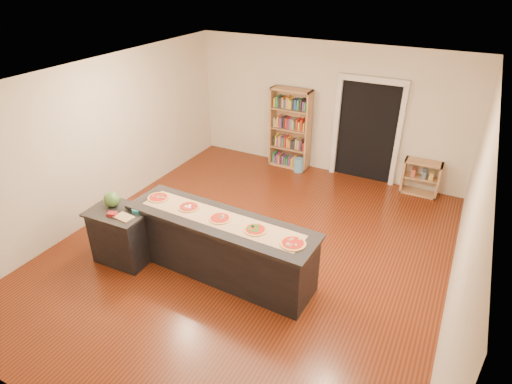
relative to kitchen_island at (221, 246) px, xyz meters
The scene contains 17 objects.
room 1.15m from the kitchen_island, 80.31° to the left, with size 6.00×7.00×2.80m.
doorway 4.34m from the kitchen_island, 76.23° to the left, with size 1.40×0.09×2.21m.
kitchen_island is the anchor object (origin of this frame).
side_counter 1.61m from the kitchen_island, 164.94° to the right, with size 0.90×0.66×0.89m.
bookshelf 4.06m from the kitchen_island, 98.98° to the left, with size 0.90×0.32×1.80m, color tan.
low_shelf 4.59m from the kitchen_island, 60.55° to the left, with size 0.71×0.31×0.71m, color tan.
waste_bin 3.84m from the kitchen_island, 94.74° to the left, with size 0.21×0.21×0.31m, color #5CA1CE.
kraft_paper 0.48m from the kitchen_island, 87.72° to the left, with size 2.54×0.46×0.00m, color tan.
watermelon 1.83m from the kitchen_island, 168.65° to the right, with size 0.24×0.24×0.24m, color #144214.
cutting_board 1.49m from the kitchen_island, 158.54° to the right, with size 0.28×0.18×0.02m, color tan.
package_red 1.68m from the kitchen_island, 160.02° to the right, with size 0.14×0.10×0.05m, color maroon.
package_teal 1.37m from the kitchen_island, 166.31° to the right, with size 0.17×0.17×0.06m, color #195966.
pizza_a 1.27m from the kitchen_island, behind, with size 0.32×0.32×0.02m.
pizza_b 0.76m from the kitchen_island, behind, with size 0.33×0.33×0.02m.
pizza_c 0.49m from the kitchen_island, 87.72° to the left, with size 0.32×0.32×0.02m.
pizza_d 0.76m from the kitchen_island, ahead, with size 0.32×0.32×0.02m.
pizza_e 1.27m from the kitchen_island, ahead, with size 0.34×0.34×0.02m.
Camera 1 is at (2.71, -5.04, 4.24)m, focal length 30.00 mm.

